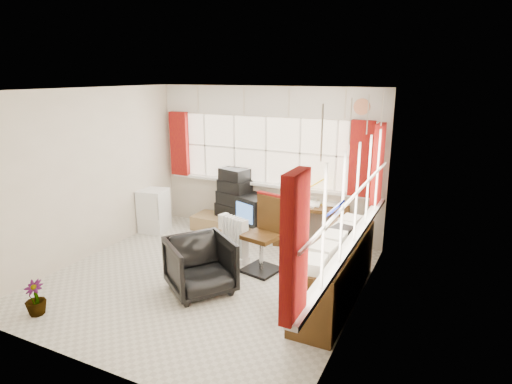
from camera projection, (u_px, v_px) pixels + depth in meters
ground at (205, 279)px, 5.81m from camera, size 4.00×4.00×0.00m
room_walls at (202, 171)px, 5.41m from camera, size 4.00×4.00×4.00m
window_back at (265, 180)px, 7.24m from camera, size 3.70×0.12×3.60m
window_right at (352, 236)px, 4.74m from camera, size 0.12×3.70×3.60m
curtains at (296, 167)px, 5.83m from camera, size 3.83×3.83×1.15m
overhead_cabinets at (303, 108)px, 5.65m from camera, size 3.98×3.98×0.48m
desk at (312, 222)px, 6.89m from camera, size 1.25×0.77×0.71m
desk_lamp at (325, 186)px, 6.70m from camera, size 0.17×0.15×0.44m
task_chair at (266, 230)px, 5.96m from camera, size 0.54×0.56×1.09m
office_chair at (200, 266)px, 5.38m from camera, size 1.07×1.07×0.71m
radiator at (235, 243)px, 6.32m from camera, size 0.48×0.30×0.67m
credenza at (335, 271)px, 5.15m from camera, size 0.50×2.00×0.85m
file_tray at (341, 232)px, 5.27m from camera, size 0.31×0.37×0.11m
tv_bench at (231, 225)px, 7.50m from camera, size 1.40×0.50×0.25m
crt_tv at (255, 210)px, 7.18m from camera, size 0.64×0.62×0.47m
hifi_stack at (235, 195)px, 7.46m from camera, size 0.72×0.55×0.87m
mini_fridge at (154, 210)px, 7.49m from camera, size 0.51×0.51×0.75m
spray_bottle_a at (200, 243)px, 6.61m from camera, size 0.17×0.17×0.33m
spray_bottle_b at (235, 245)px, 6.73m from camera, size 0.10×0.11×0.17m
flower_vase at (35, 298)px, 4.89m from camera, size 0.26×0.26×0.41m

